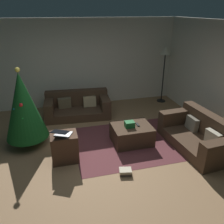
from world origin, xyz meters
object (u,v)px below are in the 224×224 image
couch_left (78,106)px  side_table (65,147)px  tv_remote (138,125)px  laptop (62,133)px  ottoman (132,134)px  christmas_tree (23,106)px  gift_box (130,124)px  book_stack (125,171)px  couch_right (200,135)px  corner_lamp (165,55)px

couch_left → side_table: (-0.52, -2.12, 0.03)m
couch_left → tv_remote: couch_left is taller
couch_left → laptop: (-0.54, -2.16, 0.37)m
ottoman → christmas_tree: christmas_tree is taller
gift_box → tv_remote: size_ratio=1.28×
gift_box → book_stack: gift_box is taller
couch_left → christmas_tree: bearing=50.6°
couch_right → laptop: laptop is taller
tv_remote → book_stack: 1.28m
ottoman → tv_remote: size_ratio=5.44×
christmas_tree → book_stack: bearing=-40.7°
side_table → corner_lamp: bearing=37.1°
tv_remote → ottoman: bearing=-176.9°
tv_remote → corner_lamp: bearing=53.6°
ottoman → gift_box: 0.28m
tv_remote → book_stack: bearing=-119.6°
christmas_tree → laptop: bearing=-49.3°
couch_left → side_table: size_ratio=3.15×
gift_box → book_stack: bearing=-112.2°
couch_left → christmas_tree: christmas_tree is taller
ottoman → corner_lamp: size_ratio=0.49×
tv_remote → side_table: size_ratio=0.27×
couch_left → gift_box: 2.08m
laptop → book_stack: (1.06, -0.70, -0.59)m
couch_left → corner_lamp: corner_lamp is taller
christmas_tree → corner_lamp: size_ratio=0.99×
tv_remote → gift_box: bearing=-168.4°
gift_box → laptop: bearing=-167.9°
couch_left → corner_lamp: 3.12m
couch_right → book_stack: size_ratio=6.87×
laptop → side_table: bearing=62.9°
couch_right → corner_lamp: (0.43, 2.76, 1.25)m
gift_box → side_table: (-1.45, -0.27, -0.19)m
christmas_tree → gift_box: bearing=-13.4°
book_stack → laptop: bearing=146.8°
couch_right → tv_remote: size_ratio=11.23×
ottoman → side_table: (-1.52, -0.31, 0.08)m
tv_remote → book_stack: (-0.62, -1.05, -0.38)m
couch_right → ottoman: (-1.39, 0.55, -0.07)m
corner_lamp → book_stack: bearing=-125.2°
ottoman → laptop: laptop is taller
gift_box → christmas_tree: christmas_tree is taller
laptop → book_stack: bearing=-33.2°
laptop → book_stack: size_ratio=1.78×
ottoman → laptop: size_ratio=1.87×
tv_remote → laptop: size_ratio=0.34×
side_table → gift_box: bearing=10.6°
laptop → corner_lamp: 4.33m
ottoman → side_table: bearing=-168.7°
christmas_tree → book_stack: christmas_tree is taller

